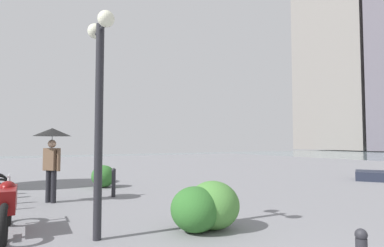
% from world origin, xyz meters
% --- Properties ---
extents(building_highrise, '(16.61, 12.86, 38.20)m').
position_xyz_m(building_highrise, '(42.59, -61.97, 18.07)').
color(building_highrise, gray).
rests_on(building_highrise, ground).
extents(lamppost, '(0.98, 0.28, 3.83)m').
position_xyz_m(lamppost, '(4.27, 0.89, 2.57)').
color(lamppost, '#232328').
rests_on(lamppost, ground).
extents(motorcycle, '(2.17, 0.43, 1.06)m').
position_xyz_m(motorcycle, '(5.52, 2.21, 0.50)').
color(motorcycle, black).
rests_on(motorcycle, ground).
extents(pedestrian, '(1.00, 1.00, 2.03)m').
position_xyz_m(pedestrian, '(8.32, 1.10, 1.60)').
color(pedestrian, black).
rests_on(pedestrian, ground).
extents(bollard_mid, '(0.13, 0.13, 0.86)m').
position_xyz_m(bollard_mid, '(8.34, -0.65, 0.45)').
color(bollard_mid, '#232328').
rests_on(bollard_mid, ground).
extents(shrub_low, '(0.94, 0.85, 0.80)m').
position_xyz_m(shrub_low, '(10.56, -0.96, 0.40)').
color(shrub_low, '#2D6628').
rests_on(shrub_low, ground).
extents(shrub_round, '(1.07, 0.96, 0.91)m').
position_xyz_m(shrub_round, '(3.83, -1.18, 0.45)').
color(shrub_round, '#477F38').
rests_on(shrub_round, ground).
extents(shrub_wide, '(0.98, 0.88, 0.83)m').
position_xyz_m(shrub_wide, '(3.82, -0.77, 0.42)').
color(shrub_wide, '#2D6628').
rests_on(shrub_wide, ground).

